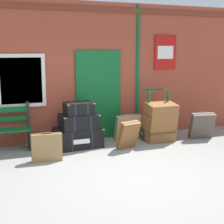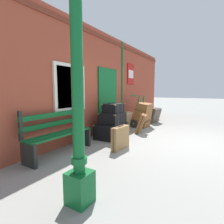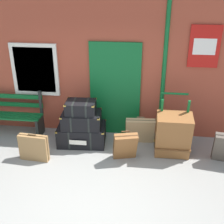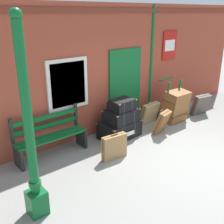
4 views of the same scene
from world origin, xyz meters
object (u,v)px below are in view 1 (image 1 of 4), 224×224
Objects in this scene: steamer_trunk_base at (78,137)px; porters_trolley at (156,128)px; large_brown_trunk at (160,122)px; suitcase_olive at (47,147)px; suitcase_beige at (127,127)px; suitcase_umber at (128,135)px; steamer_trunk_middle at (79,121)px; suitcase_slate at (202,126)px; steamer_trunk_top at (79,108)px.

porters_trolley reaches higher than steamer_trunk_base.
suitcase_olive is at bearing -169.86° from large_brown_trunk.
suitcase_beige is at bearing 6.26° from steamer_trunk_base.
porters_trolley is 2.04× the size of suitcase_olive.
large_brown_trunk reaches higher than suitcase_umber.
steamer_trunk_middle reaches higher than suitcase_slate.
porters_trolley is (1.90, -0.08, 0.06)m from steamer_trunk_base.
steamer_trunk_base is at bearing -173.74° from suitcase_beige.
large_brown_trunk is 1.08m from suitcase_slate.
suitcase_umber is 0.72m from suitcase_beige.
steamer_trunk_middle is 1.34× the size of steamer_trunk_top.
suitcase_slate is at bearing 4.11° from suitcase_umber.
large_brown_trunk is (-0.00, -0.17, 0.19)m from porters_trolley.
suitcase_beige is at bearing 8.80° from steamer_trunk_top.
suitcase_slate is 1.12× the size of suitcase_olive.
suitcase_olive is at bearing -173.63° from suitcase_umber.
suitcase_umber reaches higher than suitcase_olive.
suitcase_slate reaches higher than steamer_trunk_base.
porters_trolley is 0.69m from suitcase_beige.
suitcase_slate is at bearing -6.90° from steamer_trunk_middle.
steamer_trunk_middle reaches higher than suitcase_olive.
porters_trolley is 1.83× the size of suitcase_slate.
suitcase_beige reaches higher than suitcase_olive.
porters_trolley is 0.26m from large_brown_trunk.
porters_trolley is (1.89, -0.02, -0.60)m from steamer_trunk_top.
suitcase_slate is 1.04× the size of suitcase_beige.
steamer_trunk_top is 1.00× the size of suitcase_beige.
suitcase_umber is 1.07× the size of suitcase_olive.
porters_trolley is at bearing 163.38° from suitcase_slate.
large_brown_trunk is 2.75m from suitcase_olive.
porters_trolley is at bearing -1.22° from steamer_trunk_middle.
large_brown_trunk is at bearing -7.51° from steamer_trunk_base.
steamer_trunk_middle is 1.91m from porters_trolley.
suitcase_slate is (1.06, -0.32, 0.05)m from porters_trolley.
steamer_trunk_top is 3.01m from suitcase_slate.
suitcase_slate is at bearing -17.17° from suitcase_beige.
steamer_trunk_middle is 0.70× the size of porters_trolley.
suitcase_umber is (-0.93, -0.46, 0.04)m from porters_trolley.
suitcase_olive is (-2.70, -0.66, -0.00)m from porters_trolley.
steamer_trunk_base is at bearing 172.49° from large_brown_trunk.
large_brown_trunk is 1.58× the size of suitcase_olive.
steamer_trunk_base is at bearing 177.69° from porters_trolley.
steamer_trunk_top reaches higher than steamer_trunk_middle.
steamer_trunk_middle is at bearing 152.53° from suitcase_umber.
large_brown_trunk is at bearing 172.36° from suitcase_slate.
suitcase_olive is (-0.80, -0.73, 0.06)m from steamer_trunk_base.
suitcase_umber is at bearing -175.89° from suitcase_slate.
steamer_trunk_top is 1.94m from large_brown_trunk.
suitcase_umber is at bearing -28.73° from steamer_trunk_base.
steamer_trunk_base is 0.88× the size of porters_trolley.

